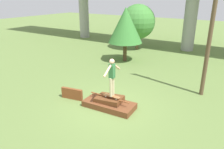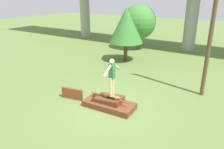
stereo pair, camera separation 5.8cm
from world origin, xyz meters
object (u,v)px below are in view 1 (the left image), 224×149
at_px(skater, 112,75).
at_px(tree_behind_right, 138,22).
at_px(skateboard, 112,96).
at_px(utility_pole, 212,21).
at_px(tree_behind_left, 125,25).

relative_size(skater, tree_behind_right, 0.42).
xyz_separation_m(skateboard, skater, (0.00, 0.00, 1.00)).
relative_size(skateboard, utility_pole, 0.11).
bearing_deg(skater, utility_pole, 50.44).
bearing_deg(skateboard, skater, 90.00).
bearing_deg(tree_behind_left, skater, -64.62).
height_order(skater, tree_behind_left, tree_behind_left).
xyz_separation_m(skateboard, tree_behind_left, (-3.24, 6.84, 2.10)).
height_order(skateboard, tree_behind_left, tree_behind_left).
bearing_deg(utility_pole, skater, -129.56).
xyz_separation_m(skater, utility_pole, (3.06, 3.71, 2.07)).
height_order(skater, utility_pole, utility_pole).
xyz_separation_m(utility_pole, tree_behind_left, (-6.31, 3.13, -0.98)).
bearing_deg(tree_behind_left, utility_pole, -26.40).
distance_m(skater, tree_behind_right, 11.59).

